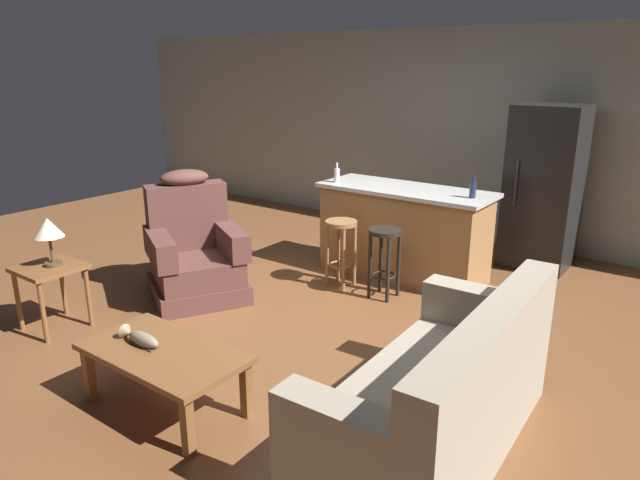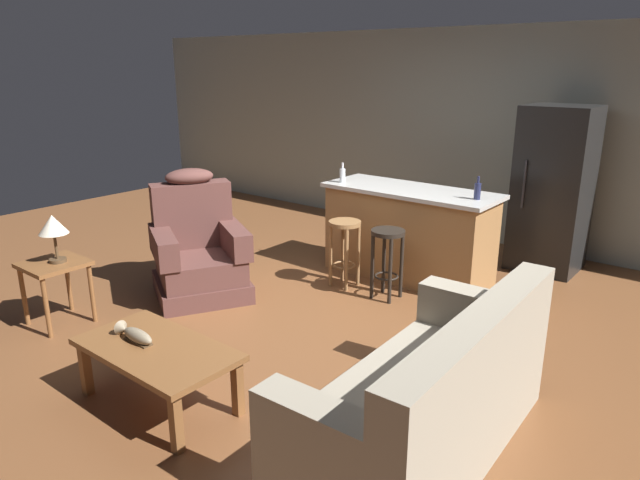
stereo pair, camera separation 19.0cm
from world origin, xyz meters
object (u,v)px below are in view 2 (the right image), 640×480
at_px(couch, 430,400).
at_px(bottle_short_amber, 477,191).
at_px(bar_stool_left, 345,241).
at_px(table_lamp, 53,227).
at_px(coffee_table, 157,354).
at_px(kitchen_island, 408,233).
at_px(recliner_near_lamp, 198,252).
at_px(refrigerator, 553,190).
at_px(bar_stool_right, 387,251).
at_px(fish_figurine, 135,335).
at_px(end_table, 55,273).
at_px(bottle_tall_green, 342,175).

relative_size(couch, bottle_short_amber, 8.81).
bearing_deg(bar_stool_left, table_lamp, -121.66).
height_order(couch, bottle_short_amber, bottle_short_amber).
distance_m(bar_stool_left, bottle_short_amber, 1.36).
height_order(coffee_table, couch, couch).
bearing_deg(bar_stool_left, kitchen_island, 60.24).
xyz_separation_m(recliner_near_lamp, refrigerator, (2.40, 2.87, 0.46)).
xyz_separation_m(kitchen_island, bar_stool_right, (0.14, -0.63, -0.01)).
relative_size(fish_figurine, table_lamp, 0.83).
height_order(table_lamp, refrigerator, refrigerator).
bearing_deg(end_table, couch, 7.87).
bearing_deg(end_table, bottle_short_amber, 48.95).
bearing_deg(coffee_table, table_lamp, 171.93).
xyz_separation_m(fish_figurine, bottle_short_amber, (0.95, 3.10, 0.57)).
bearing_deg(bottle_short_amber, fish_figurine, -107.00).
bearing_deg(fish_figurine, bottle_short_amber, 73.00).
bearing_deg(coffee_table, couch, 22.55).
relative_size(coffee_table, kitchen_island, 0.61).
bearing_deg(refrigerator, couch, -81.69).
xyz_separation_m(couch, bar_stool_left, (-1.93, 1.79, 0.13)).
distance_m(table_lamp, bar_stool_left, 2.64).
relative_size(fish_figurine, bar_stool_right, 0.50).
xyz_separation_m(table_lamp, bottle_tall_green, (1.00, 2.67, 0.16)).
bearing_deg(refrigerator, kitchen_island, -131.00).
bearing_deg(kitchen_island, fish_figurine, -94.05).
height_order(couch, recliner_near_lamp, recliner_near_lamp).
bearing_deg(bottle_tall_green, kitchen_island, 13.86).
height_order(fish_figurine, bottle_short_amber, bottle_short_amber).
bearing_deg(bar_stool_left, end_table, -121.84).
height_order(bottle_tall_green, bottle_short_amber, bottle_short_amber).
bearing_deg(bar_stool_right, fish_figurine, -98.30).
bearing_deg(table_lamp, fish_figurine, -10.31).
relative_size(coffee_table, bar_stool_left, 1.62).
xyz_separation_m(couch, end_table, (-3.33, -0.46, 0.12)).
height_order(coffee_table, refrigerator, refrigerator).
xyz_separation_m(end_table, refrigerator, (2.80, 4.08, 0.42)).
relative_size(kitchen_island, bottle_tall_green, 8.51).
bearing_deg(table_lamp, refrigerator, 55.61).
height_order(fish_figurine, end_table, end_table).
relative_size(coffee_table, fish_figurine, 3.24).
distance_m(couch, refrigerator, 3.70).
bearing_deg(couch, bottle_short_amber, -72.50).
bearing_deg(bottle_tall_green, recliner_near_lamp, -112.82).
bearing_deg(fish_figurine, recliner_near_lamp, 127.85).
distance_m(table_lamp, refrigerator, 4.91).
xyz_separation_m(fish_figurine, table_lamp, (-1.51, 0.27, 0.41)).
distance_m(end_table, kitchen_island, 3.38).
relative_size(end_table, bar_stool_right, 0.82).
bearing_deg(bottle_tall_green, refrigerator, 37.89).
relative_size(coffee_table, couch, 0.57).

